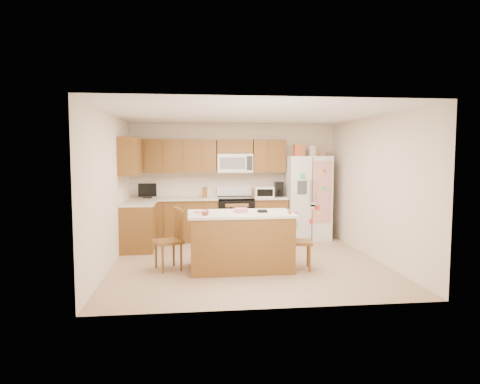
{
  "coord_description": "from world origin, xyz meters",
  "views": [
    {
      "loc": [
        -0.94,
        -7.13,
        1.84
      ],
      "look_at": [
        -0.08,
        0.35,
        1.17
      ],
      "focal_mm": 32.0,
      "sensor_mm": 36.0,
      "label": 1
    }
  ],
  "objects": [
    {
      "name": "island",
      "position": [
        -0.16,
        -0.43,
        0.46
      ],
      "size": [
        1.67,
        0.98,
        1.0
      ],
      "color": "brown",
      "rests_on": "ground"
    },
    {
      "name": "cabinetry",
      "position": [
        -0.98,
        1.79,
        0.91
      ],
      "size": [
        3.36,
        1.56,
        2.15
      ],
      "color": "brown",
      "rests_on": "ground"
    },
    {
      "name": "windsor_chair_right",
      "position": [
        0.75,
        -0.54,
        0.45
      ],
      "size": [
        0.46,
        0.47,
        0.95
      ],
      "color": "brown",
      "rests_on": "ground"
    },
    {
      "name": "ground",
      "position": [
        0.0,
        0.0,
        0.0
      ],
      "size": [
        4.5,
        4.5,
        0.0
      ],
      "primitive_type": "plane",
      "color": "#8F7059",
      "rests_on": "ground"
    },
    {
      "name": "refrigerator",
      "position": [
        1.57,
        1.87,
        0.92
      ],
      "size": [
        0.9,
        0.79,
        2.04
      ],
      "color": "white",
      "rests_on": "ground"
    },
    {
      "name": "stove",
      "position": [
        0.0,
        1.94,
        0.47
      ],
      "size": [
        0.76,
        0.65,
        1.13
      ],
      "color": "black",
      "rests_on": "ground"
    },
    {
      "name": "windsor_chair_left",
      "position": [
        -1.29,
        -0.33,
        0.46
      ],
      "size": [
        0.53,
        0.54,
        0.98
      ],
      "color": "brown",
      "rests_on": "ground"
    },
    {
      "name": "room_shell",
      "position": [
        0.0,
        0.0,
        1.44
      ],
      "size": [
        4.6,
        4.6,
        2.52
      ],
      "color": "beige",
      "rests_on": "ground"
    },
    {
      "name": "windsor_chair_back",
      "position": [
        -0.16,
        0.31,
        0.46
      ],
      "size": [
        0.44,
        0.43,
        0.98
      ],
      "color": "brown",
      "rests_on": "ground"
    }
  ]
}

